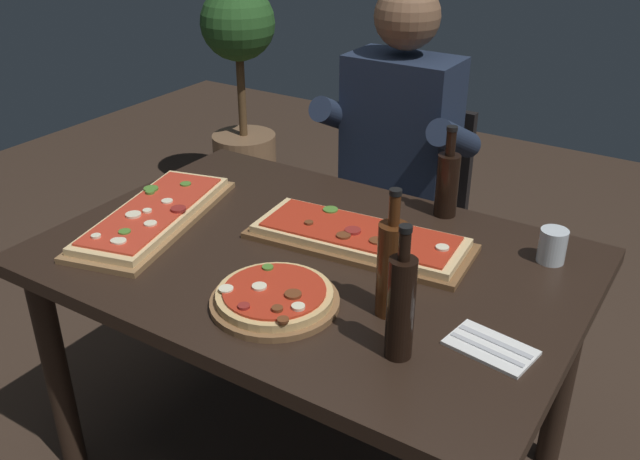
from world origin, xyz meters
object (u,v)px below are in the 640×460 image
Objects in this scene: tumbler_near_camera at (552,246)px; diner_chair at (405,210)px; pizza_rectangular_left at (154,215)px; oil_bottle_amber at (447,182)px; pizza_rectangular_front at (359,238)px; potted_plant_corner at (241,85)px; dining_table at (310,285)px; wine_bottle_dark at (391,267)px; seated_diner at (394,157)px; vinegar_bottle_green at (401,305)px; pizza_round_far at (275,298)px.

diner_chair is at bearing 140.76° from tumbler_near_camera.
oil_bottle_amber is (0.69, 0.49, 0.08)m from pizza_rectangular_left.
potted_plant_corner is (-1.53, 1.41, -0.14)m from pizza_rectangular_front.
dining_table is 1.61× the size of diner_chair.
wine_bottle_dark is at bearing -43.45° from potted_plant_corner.
pizza_rectangular_left is 0.48× the size of seated_diner.
wine_bottle_dark is at bearing -3.62° from pizza_rectangular_left.
oil_bottle_amber is 0.20× the size of seated_diner.
tumbler_near_camera is 0.10× the size of diner_chair.
potted_plant_corner reaches higher than diner_chair.
wine_bottle_dark is at bearing -119.20° from tumbler_near_camera.
wine_bottle_dark is 0.16m from vinegar_bottle_green.
pizza_rectangular_front is at bearing -74.07° from diner_chair.
pizza_rectangular_front is 2.07× the size of pizza_round_far.
potted_plant_corner reaches higher than wine_bottle_dark.
vinegar_bottle_green is 1.29m from diner_chair.
potted_plant_corner is at bearing 135.81° from vinegar_bottle_green.
vinegar_bottle_green reaches higher than pizza_rectangular_front.
oil_bottle_amber is at bearing -53.17° from diner_chair.
oil_bottle_amber is at bearing 77.93° from pizza_round_far.
seated_diner reaches higher than wine_bottle_dark.
vinegar_bottle_green is at bearing -62.47° from seated_diner.
wine_bottle_dark is 0.55m from oil_bottle_amber.
seated_diner is at bearing 101.05° from pizza_round_far.
oil_bottle_amber is 0.66m from diner_chair.
dining_table is 0.18m from pizza_rectangular_front.
potted_plant_corner is at bearing 145.96° from oil_bottle_amber.
pizza_rectangular_front is at bearing 129.23° from vinegar_bottle_green.
vinegar_bottle_green is at bearing -74.48° from oil_bottle_amber.
potted_plant_corner is at bearing 130.43° from pizza_round_far.
pizza_rectangular_front is 0.36m from pizza_round_far.
seated_diner is (-0.43, 0.87, -0.12)m from wine_bottle_dark.
vinegar_bottle_green is at bearing -33.55° from dining_table.
diner_chair is at bearing 99.87° from pizza_round_far.
pizza_rectangular_front is 0.33m from oil_bottle_amber.
seated_diner is (-0.52, 0.99, -0.12)m from vinegar_bottle_green.
pizza_rectangular_front is 0.47× the size of seated_diner.
oil_bottle_amber is at bearing 105.52° from vinegar_bottle_green.
oil_bottle_amber reaches higher than pizza_round_far.
vinegar_bottle_green reaches higher than dining_table.
pizza_rectangular_front is at bearing -112.49° from oil_bottle_amber.
diner_chair is 1.49m from potted_plant_corner.
wine_bottle_dark is 1.14× the size of oil_bottle_amber.
pizza_rectangular_front is at bearing -158.08° from tumbler_near_camera.
potted_plant_corner is (-1.45, 1.53, -0.03)m from dining_table.
oil_bottle_amber is 0.31× the size of diner_chair.
vinegar_bottle_green is (0.31, -0.38, 0.10)m from pizza_rectangular_front.
pizza_round_far is 1.15m from diner_chair.
wine_bottle_dark is at bearing -63.53° from seated_diner.
seated_diner reaches higher than dining_table.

